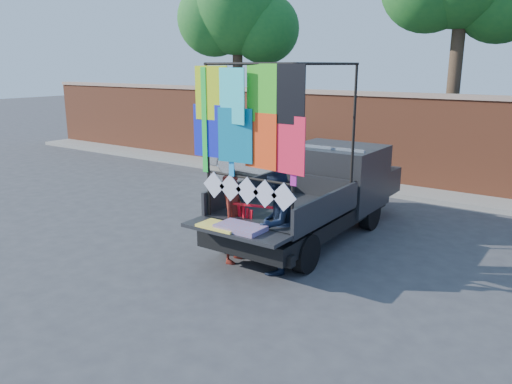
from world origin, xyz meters
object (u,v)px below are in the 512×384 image
Objects in this scene: sedan at (270,155)px; man at (275,223)px; woman at (233,219)px; pickup_truck at (323,190)px.

sedan is 2.41× the size of man.
woman is 0.91× the size of man.
sedan is at bearing -151.08° from man.
pickup_truck reaches higher than man.
pickup_truck is 3.46× the size of woman.
sedan is 6.83m from woman.
pickup_truck is 2.42m from man.
man is at bearing -81.31° from pickup_truck.
woman reaches higher than sedan.
pickup_truck is 5.17m from sedan.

